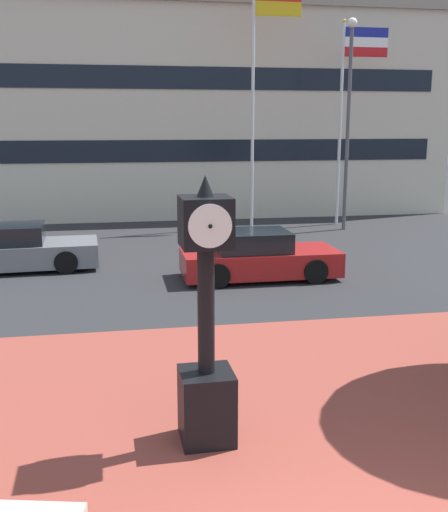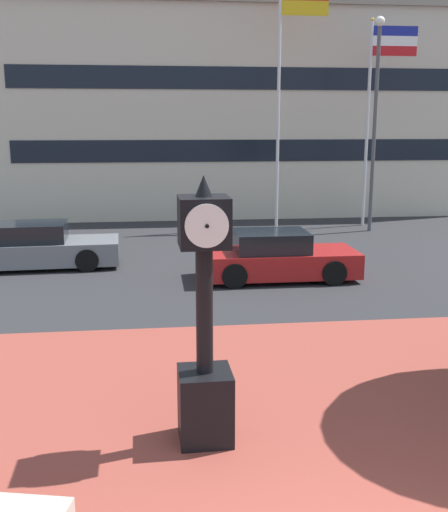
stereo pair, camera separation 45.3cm
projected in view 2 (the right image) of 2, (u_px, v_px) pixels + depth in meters
The scene contains 8 objects.
plaza_brick_paving at pixel (317, 497), 6.72m from camera, with size 44.00×11.85×0.01m, color brown.
street_clock at pixel (205, 337), 7.67m from camera, with size 0.69×0.73×3.44m.
car_street_near at pixel (276, 258), 16.07m from camera, with size 4.13×1.83×1.28m.
car_street_far at pixel (35, 247), 17.39m from camera, with size 4.66×2.01×1.28m.
flagpole_primary at pixel (285, 80), 23.12m from camera, with size 1.91×0.14×9.30m.
flagpole_secondary at pixel (375, 101), 23.68m from camera, with size 1.89×0.14×7.95m.
civic_building at pixel (222, 112), 32.82m from camera, with size 21.44×16.17×9.26m.
street_lamp_post at pixel (376, 106), 22.41m from camera, with size 0.36×0.36×7.79m.
Camera 2 is at (-1.71, -3.91, 4.04)m, focal length 42.75 mm.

